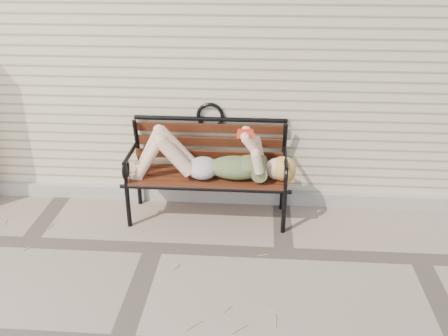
{
  "coord_description": "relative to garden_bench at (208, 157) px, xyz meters",
  "views": [
    {
      "loc": [
        0.97,
        -3.95,
        2.73
      ],
      "look_at": [
        0.65,
        0.38,
        0.69
      ],
      "focal_mm": 40.0,
      "sensor_mm": 36.0,
      "label": 1
    }
  ],
  "objects": [
    {
      "name": "foundation_strip",
      "position": [
        -0.46,
        0.24,
        -0.57
      ],
      "size": [
        8.0,
        0.1,
        0.15
      ],
      "primitive_type": "cube",
      "color": "#AAA399",
      "rests_on": "ground"
    },
    {
      "name": "garden_bench",
      "position": [
        0.0,
        0.0,
        0.0
      ],
      "size": [
        1.78,
        0.71,
        1.16
      ],
      "color": "black",
      "rests_on": "ground"
    },
    {
      "name": "house_wall",
      "position": [
        -0.46,
        2.27,
        0.85
      ],
      "size": [
        8.0,
        4.0,
        3.0
      ],
      "primitive_type": "cube",
      "color": "beige",
      "rests_on": "ground"
    },
    {
      "name": "straw_scatter",
      "position": [
        -1.25,
        -0.98,
        -0.64
      ],
      "size": [
        2.91,
        1.63,
        0.01
      ],
      "color": "tan",
      "rests_on": "ground"
    },
    {
      "name": "ground",
      "position": [
        -0.46,
        -0.73,
        -0.65
      ],
      "size": [
        80.0,
        80.0,
        0.0
      ],
      "primitive_type": "plane",
      "color": "gray",
      "rests_on": "ground"
    },
    {
      "name": "reading_woman",
      "position": [
        0.01,
        -0.14,
        0.04
      ],
      "size": [
        1.68,
        0.38,
        0.53
      ],
      "color": "#0B3A4D",
      "rests_on": "ground"
    }
  ]
}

